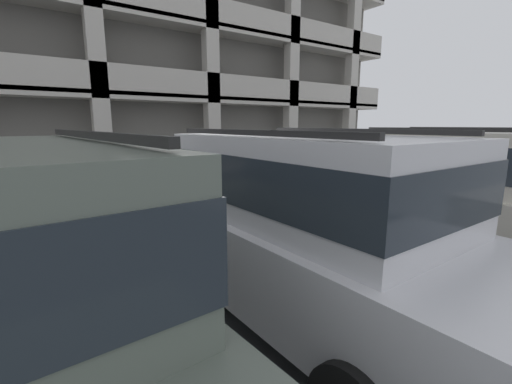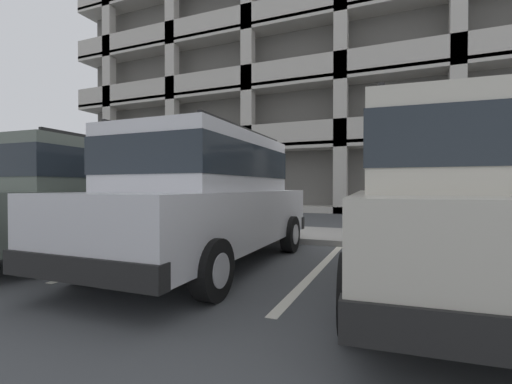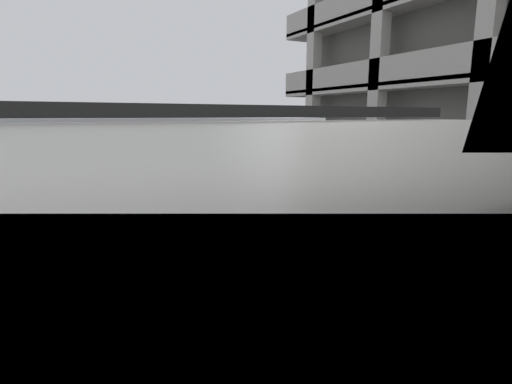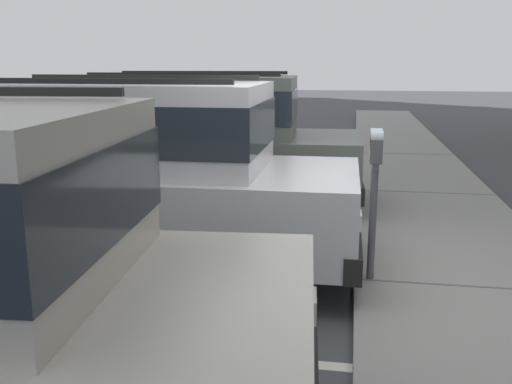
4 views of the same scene
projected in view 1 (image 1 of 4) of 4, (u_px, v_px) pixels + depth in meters
name	position (u px, v px, depth m)	size (l,w,h in m)	color
ground_plane	(220.00, 255.00, 5.68)	(80.00, 80.00, 0.10)	#444749
sidewalk	(188.00, 229.00, 6.70)	(40.00, 2.20, 0.12)	gray
parking_stall_lines	(345.00, 259.00, 5.37)	(11.82, 4.80, 0.01)	silver
silver_suv	(304.00, 220.00, 3.62)	(2.06, 4.80, 2.03)	silver
dark_hatchback	(465.00, 190.00, 5.24)	(2.27, 4.91, 2.03)	beige
parking_meter_near	(205.00, 178.00, 5.68)	(0.35, 0.12, 1.45)	#595B60
parking_meter_far	(404.00, 159.00, 9.04)	(0.35, 0.12, 1.41)	#47474C
parking_garage	(67.00, 3.00, 15.67)	(32.00, 10.00, 16.25)	#64625C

